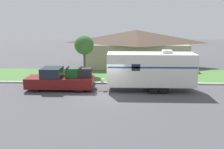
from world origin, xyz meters
The scene contains 8 objects.
ground_plane centered at (0.00, 0.00, 0.00)m, with size 120.00×120.00×0.00m, color #47474C.
curb_strip centered at (0.00, 3.75, 0.07)m, with size 80.00×0.30×0.14m.
lawn_strip centered at (0.00, 7.40, 0.01)m, with size 80.00×7.00×0.03m.
house_across_street centered at (2.99, 13.70, 2.46)m, with size 13.72×7.44×4.76m.
pickup_truck centered at (-4.29, 1.51, 0.90)m, with size 5.96×2.06×2.06m.
travel_trailer centered at (3.55, 1.51, 1.90)m, with size 8.43×2.36×3.56m.
mailbox centered at (1.35, 4.53, 1.00)m, with size 0.48×0.20×1.30m.
tree_in_yard centered at (-3.07, 7.67, 3.32)m, with size 2.13×2.13×4.41m.
Camera 1 is at (1.00, -19.61, 6.02)m, focal length 40.00 mm.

